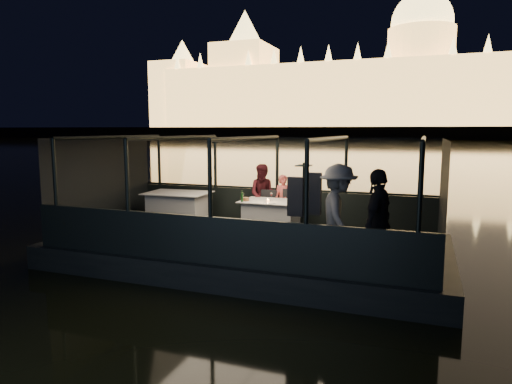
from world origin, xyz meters
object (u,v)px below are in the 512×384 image
(passenger_dark, at_px, (377,226))
(wine_bottle, at_px, (242,196))
(coat_stand, at_px, (303,215))
(chair_port_left, at_px, (267,210))
(passenger_stripe, at_px, (338,219))
(dining_table_aft, at_px, (178,210))
(dining_table_central, at_px, (271,216))
(person_woman_coral, at_px, (284,197))
(chair_port_right, at_px, (289,211))
(person_man_maroon, at_px, (264,196))

(passenger_dark, relative_size, wine_bottle, 6.74)
(coat_stand, bearing_deg, chair_port_left, 121.39)
(passenger_dark, bearing_deg, passenger_stripe, -101.34)
(dining_table_aft, bearing_deg, dining_table_central, 1.76)
(chair_port_left, relative_size, person_woman_coral, 0.70)
(dining_table_aft, distance_m, passenger_dark, 5.86)
(wine_bottle, bearing_deg, dining_table_aft, 170.18)
(dining_table_central, relative_size, chair_port_right, 1.49)
(dining_table_aft, height_order, person_woman_coral, person_woman_coral)
(passenger_dark, bearing_deg, chair_port_right, -128.93)
(chair_port_right, bearing_deg, passenger_dark, -57.83)
(dining_table_central, distance_m, wine_bottle, 0.90)
(chair_port_left, height_order, coat_stand, coat_stand)
(dining_table_aft, height_order, coat_stand, coat_stand)
(passenger_dark, bearing_deg, person_man_maroon, -123.46)
(person_woman_coral, xyz_separation_m, passenger_stripe, (1.93, -2.91, 0.10))
(dining_table_aft, height_order, chair_port_left, chair_port_left)
(chair_port_left, xyz_separation_m, passenger_stripe, (2.30, -2.65, 0.40))
(coat_stand, distance_m, passenger_dark, 1.40)
(person_woman_coral, bearing_deg, chair_port_right, -72.09)
(chair_port_left, xyz_separation_m, passenger_dark, (3.04, -2.96, 0.40))
(chair_port_left, bearing_deg, chair_port_right, 0.83)
(coat_stand, relative_size, passenger_stripe, 1.00)
(person_man_maroon, distance_m, passenger_dark, 4.56)
(dining_table_aft, distance_m, chair_port_left, 2.34)
(chair_port_left, distance_m, chair_port_right, 0.61)
(coat_stand, distance_m, person_man_maroon, 3.51)
(dining_table_aft, height_order, chair_port_right, chair_port_right)
(dining_table_central, height_order, coat_stand, coat_stand)
(wine_bottle, bearing_deg, person_man_maroon, 82.75)
(chair_port_right, height_order, passenger_dark, passenger_dark)
(coat_stand, xyz_separation_m, wine_bottle, (-1.98, 1.85, 0.02))
(person_woman_coral, height_order, passenger_stripe, passenger_stripe)
(person_man_maroon, relative_size, wine_bottle, 5.86)
(dining_table_central, distance_m, person_man_maroon, 0.93)
(passenger_stripe, relative_size, wine_bottle, 6.89)
(dining_table_central, bearing_deg, chair_port_left, 121.34)
(wine_bottle, bearing_deg, chair_port_right, 42.99)
(chair_port_right, xyz_separation_m, passenger_stripe, (1.70, -2.64, 0.40))
(person_woman_coral, distance_m, person_man_maroon, 0.55)
(chair_port_left, bearing_deg, passenger_dark, -42.85)
(coat_stand, height_order, person_woman_coral, coat_stand)
(dining_table_aft, bearing_deg, chair_port_right, 10.39)
(dining_table_central, bearing_deg, passenger_stripe, -47.27)
(person_man_maroon, bearing_deg, passenger_dark, -58.06)
(chair_port_right, relative_size, person_woman_coral, 0.73)
(dining_table_aft, xyz_separation_m, chair_port_right, (2.88, 0.53, 0.06))
(dining_table_aft, distance_m, person_man_maroon, 2.27)
(chair_port_left, bearing_deg, person_woman_coral, 36.83)
(chair_port_left, xyz_separation_m, chair_port_right, (0.61, -0.01, 0.00))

